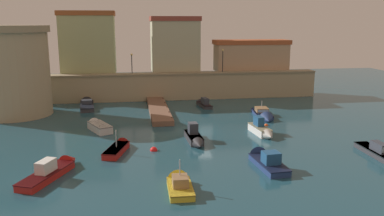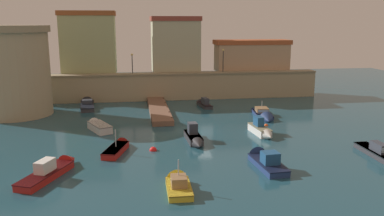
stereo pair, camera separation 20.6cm
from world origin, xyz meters
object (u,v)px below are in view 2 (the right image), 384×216
Objects in this scene: quay_lamp_0 at (132,60)px; moored_boat_5 at (87,104)px; moored_boat_4 at (119,147)px; mooring_buoy_1 at (153,150)px; moored_boat_2 at (264,115)px; fortress_tower at (13,71)px; moored_boat_8 at (178,183)px; moored_boat_0 at (263,159)px; moored_boat_7 at (261,130)px; moored_boat_9 at (194,138)px; moored_boat_3 at (98,126)px; moored_boat_1 at (53,169)px; mooring_buoy_0 at (266,126)px; quay_lamp_1 at (223,57)px; moored_boat_10 at (203,103)px.

moored_boat_5 is (-6.37, -3.52, -5.69)m from quay_lamp_0.
moored_boat_4 is 7.77× the size of mooring_buoy_1.
moored_boat_2 is 0.90× the size of moored_boat_5.
fortress_tower reaches higher than moored_boat_8.
moored_boat_0 is 8.74m from moored_boat_7.
moored_boat_2 is at bearing -11.98° from fortress_tower.
moored_boat_7 is 1.09× the size of moored_boat_8.
quay_lamp_0 is 0.58× the size of moored_boat_9.
moored_boat_2 is 19.84m from moored_boat_3.
fortress_tower is 25.93m from moored_boat_9.
moored_boat_3 is 0.93× the size of moored_boat_4.
moored_boat_9 is 7.39× the size of mooring_buoy_1.
quay_lamp_0 is 30.36m from moored_boat_1.
fortress_tower is 1.68× the size of moored_boat_2.
fortress_tower reaches higher than moored_boat_4.
mooring_buoy_0 is (9.05, 5.15, -0.51)m from moored_boat_9.
moored_boat_5 is at bearing 29.73° from moored_boat_4.
mooring_buoy_0 is at bearing -118.06° from moored_boat_3.
moored_boat_1 is at bearing 174.22° from moored_boat_5.
moored_boat_0 is at bearing -70.54° from quay_lamp_0.
moored_boat_2 is 24.37m from moored_boat_5.
fortress_tower is 31.51m from moored_boat_2.
moored_boat_5 is (-22.07, 10.35, 0.04)m from moored_boat_2.
mooring_buoy_1 is (-4.10, -1.87, -0.51)m from moored_boat_9.
quay_lamp_1 is 18.62m from mooring_buoy_0.
moored_boat_9 is at bearing 158.82° from moored_boat_10.
quay_lamp_0 is 25.32m from moored_boat_7.
mooring_buoy_1 is (-14.11, -10.63, -0.32)m from moored_boat_2.
moored_boat_2 is 1.52× the size of moored_boat_8.
moored_boat_1 reaches higher than moored_boat_3.
moored_boat_1 is at bearing 67.83° from moored_boat_8.
moored_boat_4 is at bearing -93.63° from quay_lamp_0.
moored_boat_9 is 4.53m from mooring_buoy_1.
moored_boat_1 reaches higher than moored_boat_0.
quay_lamp_1 reaches higher than moored_boat_7.
moored_boat_0 is at bearing -41.24° from fortress_tower.
moored_boat_8 is 0.86× the size of moored_boat_9.
moored_boat_2 reaches higher than moored_boat_0.
moored_boat_2 reaches higher than moored_boat_1.
fortress_tower is at bearing -128.66° from moored_boat_9.
moored_boat_9 reaches higher than moored_boat_3.
moored_boat_0 is at bearing -96.42° from quay_lamp_1.
mooring_buoy_1 is at bearing 9.63° from moored_boat_8.
moored_boat_9 is at bearing -147.61° from moored_boat_3.
moored_boat_10 is at bearing -103.50° from moored_boat_5.
quay_lamp_0 is 6.56× the size of mooring_buoy_0.
moored_boat_2 is 1.34× the size of moored_boat_10.
moored_boat_8 reaches higher than moored_boat_4.
fortress_tower reaches higher than moored_boat_1.
moored_boat_0 is 30.83m from moored_boat_5.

